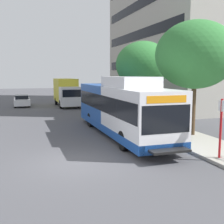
{
  "coord_description": "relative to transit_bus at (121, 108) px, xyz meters",
  "views": [
    {
      "loc": [
        -2.21,
        -11.6,
        3.78
      ],
      "look_at": [
        2.89,
        3.81,
        1.6
      ],
      "focal_mm": 45.1,
      "sensor_mm": 36.0,
      "label": 1
    }
  ],
  "objects": [
    {
      "name": "ground_plane",
      "position": [
        -3.77,
        3.27,
        -1.7
      ],
      "size": [
        120.0,
        120.0,
        0.0
      ],
      "primitive_type": "plane",
      "color": "#4C4C51"
    },
    {
      "name": "sidewalk_curb",
      "position": [
        3.23,
        1.27,
        -1.63
      ],
      "size": [
        3.0,
        56.0,
        0.14
      ],
      "primitive_type": "cube",
      "color": "#A8A399",
      "rests_on": "ground"
    },
    {
      "name": "transit_bus",
      "position": [
        0.0,
        0.0,
        0.0
      ],
      "size": [
        2.58,
        12.25,
        3.65
      ],
      "color": "white",
      "rests_on": "ground"
    },
    {
      "name": "bus_stop_sign_pole",
      "position": [
        2.26,
        -6.43,
        -0.05
      ],
      "size": [
        0.1,
        0.36,
        2.6
      ],
      "color": "red",
      "rests_on": "sidewalk_curb"
    },
    {
      "name": "street_tree_near_stop",
      "position": [
        3.94,
        -1.92,
        3.2
      ],
      "size": [
        4.69,
        4.69,
        6.77
      ],
      "color": "#4C3823",
      "rests_on": "sidewalk_curb"
    },
    {
      "name": "street_tree_mid_block",
      "position": [
        3.87,
        5.26,
        2.86
      ],
      "size": [
        4.53,
        4.53,
        6.36
      ],
      "color": "#4C3823",
      "rests_on": "sidewalk_curb"
    },
    {
      "name": "parked_car_far_lane",
      "position": [
        -5.71,
        18.96,
        -1.04
      ],
      "size": [
        1.8,
        4.5,
        1.33
      ],
      "color": "silver",
      "rests_on": "ground"
    },
    {
      "name": "box_truck_background",
      "position": [
        -0.59,
        17.3,
        0.04
      ],
      "size": [
        2.32,
        7.01,
        3.25
      ],
      "color": "silver",
      "rests_on": "ground"
    }
  ]
}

